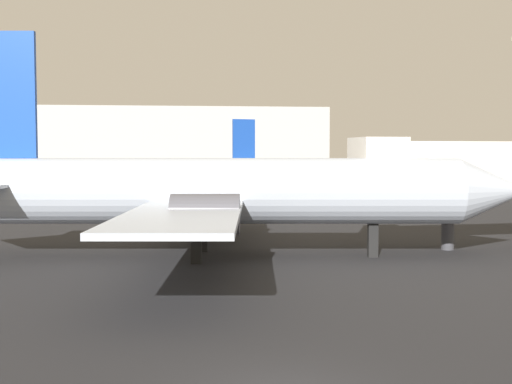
# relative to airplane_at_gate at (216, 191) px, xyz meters

# --- Properties ---
(airplane_at_gate) EXTENTS (31.15, 29.23, 11.31)m
(airplane_at_gate) POSITION_rel_airplane_at_gate_xyz_m (0.00, 0.00, 0.00)
(airplane_at_gate) COLOR #B2BCCC
(airplane_at_gate) RESTS_ON ground_plane
(airplane_distant) EXTENTS (24.49, 18.74, 8.87)m
(airplane_distant) POSITION_rel_airplane_at_gate_xyz_m (13.09, 40.99, -0.59)
(airplane_distant) COLOR silver
(airplane_distant) RESTS_ON ground_plane
(terminal_building) EXTENTS (77.84, 26.98, 14.91)m
(terminal_building) POSITION_rel_airplane_at_gate_xyz_m (-9.04, 120.12, 4.10)
(terminal_building) COLOR #B7B7B2
(terminal_building) RESTS_ON ground_plane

